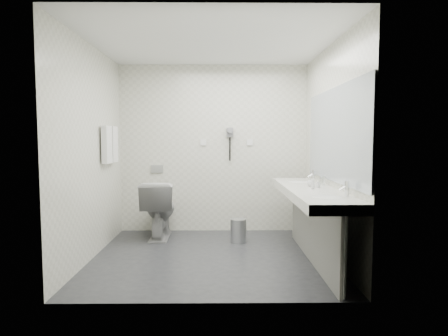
{
  "coord_description": "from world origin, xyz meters",
  "views": [
    {
      "loc": [
        0.1,
        -4.47,
        1.41
      ],
      "look_at": [
        0.15,
        0.15,
        1.05
      ],
      "focal_mm": 30.61,
      "sensor_mm": 36.0,
      "label": 1
    }
  ],
  "objects": [
    {
      "name": "faucet_far",
      "position": [
        1.32,
        0.45,
        0.92
      ],
      "size": [
        0.04,
        0.04,
        0.15
      ],
      "primitive_type": "cylinder",
      "color": "silver",
      "rests_on": "vanity_counter"
    },
    {
      "name": "towel_far",
      "position": [
        -1.34,
        0.69,
        1.33
      ],
      "size": [
        0.07,
        0.24,
        0.48
      ],
      "primitive_type": "cube",
      "color": "white",
      "rests_on": "towel_rail"
    },
    {
      "name": "switch_plate_b",
      "position": [
        0.55,
        1.29,
        1.35
      ],
      "size": [
        0.09,
        0.02,
        0.09
      ],
      "primitive_type": "cube",
      "color": "white",
      "rests_on": "wall_back"
    },
    {
      "name": "wall_left",
      "position": [
        -1.4,
        0.0,
        1.25
      ],
      "size": [
        0.0,
        2.6,
        2.6
      ],
      "primitive_type": "plane",
      "rotation": [
        1.57,
        0.0,
        1.57
      ],
      "color": "silver",
      "rests_on": "floor"
    },
    {
      "name": "vanity_post_near",
      "position": [
        1.18,
        -1.24,
        0.38
      ],
      "size": [
        0.06,
        0.06,
        0.75
      ],
      "primitive_type": "cylinder",
      "color": "silver",
      "rests_on": "floor"
    },
    {
      "name": "vanity_counter",
      "position": [
        1.12,
        -0.2,
        0.8
      ],
      "size": [
        0.55,
        2.2,
        0.1
      ],
      "primitive_type": "cube",
      "color": "white",
      "rests_on": "floor"
    },
    {
      "name": "vanity_panel",
      "position": [
        1.15,
        -0.2,
        0.38
      ],
      "size": [
        0.03,
        2.15,
        0.75
      ],
      "primitive_type": "cube",
      "color": "gray",
      "rests_on": "floor"
    },
    {
      "name": "floor",
      "position": [
        0.0,
        0.0,
        0.0
      ],
      "size": [
        2.8,
        2.8,
        0.0
      ],
      "primitive_type": "plane",
      "color": "#2A2B2F",
      "rests_on": "ground"
    },
    {
      "name": "soap_bottle_a",
      "position": [
        1.21,
        -0.2,
        0.9
      ],
      "size": [
        0.06,
        0.06,
        0.09
      ],
      "primitive_type": "imported",
      "rotation": [
        0.0,
        0.0,
        0.63
      ],
      "color": "beige",
      "rests_on": "vanity_counter"
    },
    {
      "name": "flush_plate",
      "position": [
        -0.85,
        1.29,
        0.95
      ],
      "size": [
        0.18,
        0.02,
        0.12
      ],
      "primitive_type": "cube",
      "color": "#B2B5BA",
      "rests_on": "wall_back"
    },
    {
      "name": "dryer_cradle",
      "position": [
        0.25,
        1.27,
        1.5
      ],
      "size": [
        0.1,
        0.04,
        0.14
      ],
      "primitive_type": "cube",
      "color": "gray",
      "rests_on": "wall_back"
    },
    {
      "name": "dryer_barrel",
      "position": [
        0.25,
        1.2,
        1.53
      ],
      "size": [
        0.08,
        0.14,
        0.08
      ],
      "primitive_type": "cylinder",
      "rotation": [
        1.57,
        0.0,
        0.0
      ],
      "color": "gray",
      "rests_on": "dryer_cradle"
    },
    {
      "name": "vanity_post_far",
      "position": [
        1.18,
        0.84,
        0.38
      ],
      "size": [
        0.06,
        0.06,
        0.75
      ],
      "primitive_type": "cylinder",
      "color": "silver",
      "rests_on": "floor"
    },
    {
      "name": "soap_bottle_b",
      "position": [
        1.16,
        -0.05,
        0.9
      ],
      "size": [
        0.08,
        0.08,
        0.1
      ],
      "primitive_type": "imported",
      "rotation": [
        0.0,
        0.0,
        -0.12
      ],
      "color": "beige",
      "rests_on": "vanity_counter"
    },
    {
      "name": "basin_near",
      "position": [
        1.12,
        -0.85,
        0.83
      ],
      "size": [
        0.4,
        0.31,
        0.05
      ],
      "primitive_type": "ellipsoid",
      "color": "white",
      "rests_on": "vanity_counter"
    },
    {
      "name": "soap_bottle_c",
      "position": [
        1.13,
        -0.3,
        0.9
      ],
      "size": [
        0.04,
        0.04,
        0.1
      ],
      "primitive_type": "imported",
      "rotation": [
        0.0,
        0.0,
        -0.08
      ],
      "color": "beige",
      "rests_on": "vanity_counter"
    },
    {
      "name": "switch_plate_a",
      "position": [
        -0.15,
        1.29,
        1.35
      ],
      "size": [
        0.09,
        0.02,
        0.09
      ],
      "primitive_type": "cube",
      "color": "white",
      "rests_on": "wall_back"
    },
    {
      "name": "towel_near",
      "position": [
        -1.34,
        0.41,
        1.33
      ],
      "size": [
        0.07,
        0.24,
        0.48
      ],
      "primitive_type": "cube",
      "color": "white",
      "rests_on": "towel_rail"
    },
    {
      "name": "dryer_cord",
      "position": [
        0.25,
        1.26,
        1.25
      ],
      "size": [
        0.02,
        0.02,
        0.35
      ],
      "primitive_type": "cylinder",
      "color": "black",
      "rests_on": "dryer_cradle"
    },
    {
      "name": "faucet_near",
      "position": [
        1.32,
        -0.85,
        0.92
      ],
      "size": [
        0.04,
        0.04,
        0.15
      ],
      "primitive_type": "cylinder",
      "color": "silver",
      "rests_on": "vanity_counter"
    },
    {
      "name": "toilet",
      "position": [
        -0.77,
        0.9,
        0.41
      ],
      "size": [
        0.47,
        0.81,
        0.81
      ],
      "primitive_type": "imported",
      "rotation": [
        0.0,
        0.0,
        3.16
      ],
      "color": "white",
      "rests_on": "floor"
    },
    {
      "name": "mirror",
      "position": [
        1.39,
        -0.2,
        1.45
      ],
      "size": [
        0.02,
        2.2,
        1.05
      ],
      "primitive_type": "cube",
      "color": "#B2BCC6",
      "rests_on": "wall_right"
    },
    {
      "name": "towel_rail",
      "position": [
        -1.35,
        0.55,
        1.55
      ],
      "size": [
        0.02,
        0.62,
        0.02
      ],
      "primitive_type": "cylinder",
      "rotation": [
        1.57,
        0.0,
        0.0
      ],
      "color": "silver",
      "rests_on": "wall_left"
    },
    {
      "name": "basin_far",
      "position": [
        1.12,
        0.45,
        0.83
      ],
      "size": [
        0.4,
        0.31,
        0.05
      ],
      "primitive_type": "ellipsoid",
      "color": "white",
      "rests_on": "vanity_counter"
    },
    {
      "name": "bin_lid",
      "position": [
        0.35,
        0.62,
        0.31
      ],
      "size": [
        0.22,
        0.22,
        0.02
      ],
      "primitive_type": "cylinder",
      "color": "#B2B5BA",
      "rests_on": "pedal_bin"
    },
    {
      "name": "wall_back",
      "position": [
        0.0,
        1.3,
        1.25
      ],
      "size": [
        2.8,
        0.0,
        2.8
      ],
      "primitive_type": "plane",
      "rotation": [
        1.57,
        0.0,
        0.0
      ],
      "color": "silver",
      "rests_on": "floor"
    },
    {
      "name": "ceiling",
      "position": [
        0.0,
        0.0,
        2.5
      ],
      "size": [
        2.8,
        2.8,
        0.0
      ],
      "primitive_type": "plane",
      "rotation": [
        3.14,
        0.0,
        0.0
      ],
      "color": "white",
      "rests_on": "wall_back"
    },
    {
      "name": "pedal_bin",
      "position": [
        0.35,
        0.62,
        0.15
      ],
      "size": [
        0.25,
        0.25,
        0.31
      ],
      "primitive_type": "cylinder",
      "rotation": [
        0.0,
        0.0,
        0.17
      ],
      "color": "#B2B5BA",
      "rests_on": "floor"
    },
    {
      "name": "glass_left",
      "position": [
        1.33,
        0.05,
        0.9
      ],
      "size": [
        0.07,
        0.07,
        0.11
      ],
      "primitive_type": "cylinder",
      "rotation": [
        0.0,
        0.0,
        0.19
      ],
      "color": "silver",
      "rests_on": "vanity_counter"
    },
    {
      "name": "wall_front",
      "position": [
        0.0,
        -1.3,
        1.25
      ],
      "size": [
        2.8,
        0.0,
        2.8
      ],
      "primitive_type": "plane",
      "rotation": [
        -1.57,
        0.0,
        0.0
      ],
      "color": "silver",
      "rests_on": "floor"
    },
    {
      "name": "wall_right",
      "position": [
        1.4,
        0.0,
        1.25
      ],
      "size": [
        0.0,
        2.6,
        2.6
      ],
      "primitive_type": "plane",
      "rotation": [
        1.57,
        0.0,
        -1.57
      ],
      "color": "silver",
      "rests_on": "floor"
    }
  ]
}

